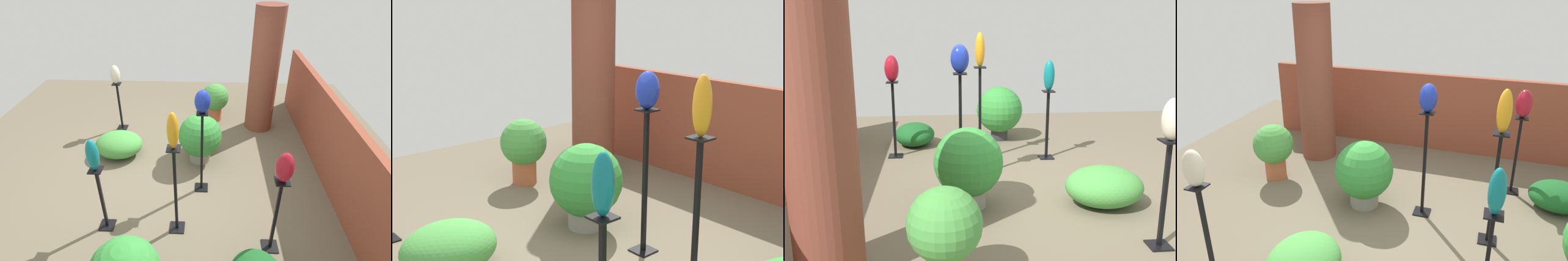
# 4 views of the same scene
# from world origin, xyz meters

# --- Properties ---
(ground_plane) EXTENTS (8.00, 8.00, 0.00)m
(ground_plane) POSITION_xyz_m (0.00, 0.00, 0.00)
(ground_plane) COLOR #6B604C
(brick_wall_back) EXTENTS (5.60, 0.12, 1.29)m
(brick_wall_back) POSITION_xyz_m (0.00, 2.48, 0.65)
(brick_wall_back) COLOR brown
(brick_wall_back) RESTS_ON ground
(brick_pillar) EXTENTS (0.55, 0.55, 2.41)m
(brick_pillar) POSITION_xyz_m (-1.65, 1.63, 1.20)
(brick_pillar) COLOR brown
(brick_pillar) RESTS_ON ground
(pedestal_ivory) EXTENTS (0.20, 0.20, 0.99)m
(pedestal_ivory) POSITION_xyz_m (-1.45, -1.19, 0.45)
(pedestal_ivory) COLOR black
(pedestal_ivory) RESTS_ON ground
(pedestal_amber) EXTENTS (0.20, 0.20, 1.31)m
(pedestal_amber) POSITION_xyz_m (1.13, 0.19, 0.60)
(pedestal_amber) COLOR black
(pedestal_amber) RESTS_ON ground
(pedestal_ruby) EXTENTS (0.20, 0.20, 1.09)m
(pedestal_ruby) POSITION_xyz_m (1.38, 1.39, 0.50)
(pedestal_ruby) COLOR black
(pedestal_ruby) RESTS_ON ground
(pedestal_cobalt) EXTENTS (0.20, 0.20, 1.34)m
(pedestal_cobalt) POSITION_xyz_m (0.32, 0.50, 0.62)
(pedestal_cobalt) COLOR black
(pedestal_cobalt) RESTS_ON ground
(art_vase_ivory) EXTENTS (0.19, 0.18, 0.36)m
(art_vase_ivory) POSITION_xyz_m (-1.45, -1.19, 1.17)
(art_vase_ivory) COLOR beige
(art_vase_ivory) RESTS_ON pedestal_ivory
(art_vase_amber) EXTENTS (0.14, 0.13, 0.45)m
(art_vase_amber) POSITION_xyz_m (1.13, 0.19, 1.54)
(art_vase_amber) COLOR orange
(art_vase_amber) RESTS_ON pedestal_amber
(art_vase_ruby) EXTENTS (0.20, 0.19, 0.36)m
(art_vase_ruby) POSITION_xyz_m (1.38, 1.39, 1.27)
(art_vase_ruby) COLOR maroon
(art_vase_ruby) RESTS_ON pedestal_ruby
(art_vase_cobalt) EXTENTS (0.20, 0.22, 0.33)m
(art_vase_cobalt) POSITION_xyz_m (0.32, 0.50, 1.50)
(art_vase_cobalt) COLOR #192D9E
(art_vase_cobalt) RESTS_ON pedestal_cobalt
(art_vase_teal) EXTENTS (0.14, 0.15, 0.42)m
(art_vase_teal) POSITION_xyz_m (1.13, -0.76, 1.18)
(art_vase_teal) COLOR #0F727A
(art_vase_teal) RESTS_ON pedestal_teal
(potted_plant_near_pillar) EXTENTS (0.57, 0.57, 0.81)m
(potted_plant_near_pillar) POSITION_xyz_m (-1.91, 0.72, 0.48)
(potted_plant_near_pillar) COLOR #B25B38
(potted_plant_near_pillar) RESTS_ON ground
(potted_plant_front_right) EXTENTS (0.74, 0.74, 0.87)m
(potted_plant_front_right) POSITION_xyz_m (-0.43, 0.45, 0.48)
(potted_plant_front_right) COLOR gray
(potted_plant_front_right) RESTS_ON ground
(foliage_bed_west) EXTENTS (0.72, 0.61, 0.35)m
(foliage_bed_west) POSITION_xyz_m (1.93, 1.14, 0.17)
(foliage_bed_west) COLOR #195923
(foliage_bed_west) RESTS_ON ground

